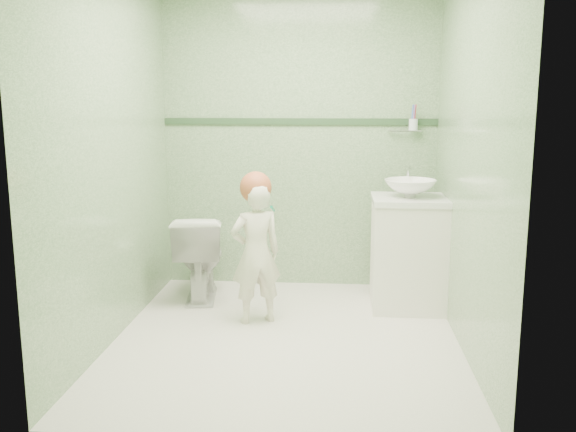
{
  "coord_description": "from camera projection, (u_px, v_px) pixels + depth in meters",
  "views": [
    {
      "loc": [
        0.33,
        -3.83,
        1.53
      ],
      "look_at": [
        0.0,
        0.15,
        0.78
      ],
      "focal_mm": 39.05,
      "sensor_mm": 36.0,
      "label": 1
    }
  ],
  "objects": [
    {
      "name": "room_shell",
      "position": [
        286.0,
        153.0,
        3.84
      ],
      "size": [
        2.5,
        2.54,
        2.4
      ],
      "color": "gray",
      "rests_on": "ground"
    },
    {
      "name": "cup_holder",
      "position": [
        412.0,
        124.0,
        4.9
      ],
      "size": [
        0.26,
        0.07,
        0.21
      ],
      "color": "silver",
      "rests_on": "room_shell"
    },
    {
      "name": "hair_cap",
      "position": [
        256.0,
        187.0,
        4.22
      ],
      "size": [
        0.22,
        0.22,
        0.22
      ],
      "primitive_type": "sphere",
      "color": "#AC5633",
      "rests_on": "toddler"
    },
    {
      "name": "teal_toothbrush",
      "position": [
        271.0,
        208.0,
        4.13
      ],
      "size": [
        0.1,
        0.14,
        0.08
      ],
      "color": "#0D8C62",
      "rests_on": "toddler"
    },
    {
      "name": "ground",
      "position": [
        286.0,
        338.0,
        4.06
      ],
      "size": [
        2.5,
        2.5,
        0.0
      ],
      "primitive_type": "plane",
      "color": "white",
      "rests_on": "ground"
    },
    {
      "name": "toddler",
      "position": [
        256.0,
        253.0,
        4.28
      ],
      "size": [
        0.42,
        0.36,
        0.98
      ],
      "primitive_type": "imported",
      "rotation": [
        0.0,
        0.0,
        3.56
      ],
      "color": "white",
      "rests_on": "ground"
    },
    {
      "name": "vanity",
      "position": [
        408.0,
        255.0,
        4.6
      ],
      "size": [
        0.52,
        0.5,
        0.8
      ],
      "primitive_type": "cube",
      "color": "white",
      "rests_on": "ground"
    },
    {
      "name": "faucet",
      "position": [
        408.0,
        174.0,
        4.68
      ],
      "size": [
        0.03,
        0.13,
        0.18
      ],
      "color": "silver",
      "rests_on": "counter"
    },
    {
      "name": "counter",
      "position": [
        410.0,
        200.0,
        4.53
      ],
      "size": [
        0.54,
        0.52,
        0.04
      ],
      "primitive_type": "cube",
      "color": "white",
      "rests_on": "vanity"
    },
    {
      "name": "basin",
      "position": [
        410.0,
        188.0,
        4.51
      ],
      "size": [
        0.37,
        0.37,
        0.13
      ],
      "primitive_type": "imported",
      "color": "white",
      "rests_on": "counter"
    },
    {
      "name": "toilet",
      "position": [
        200.0,
        256.0,
        4.84
      ],
      "size": [
        0.45,
        0.69,
        0.66
      ],
      "primitive_type": "imported",
      "rotation": [
        0.0,
        0.0,
        3.27
      ],
      "color": "white",
      "rests_on": "ground"
    },
    {
      "name": "trim_stripe",
      "position": [
        299.0,
        121.0,
        5.02
      ],
      "size": [
        2.2,
        0.02,
        0.05
      ],
      "primitive_type": "cube",
      "color": "#2B482B",
      "rests_on": "room_shell"
    }
  ]
}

